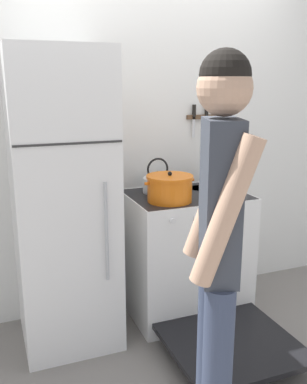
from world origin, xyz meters
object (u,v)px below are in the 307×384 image
Objects in this scene: stove_range at (188,256)px; tea_kettle at (158,183)px; person at (218,245)px; utensil_jar at (205,179)px; refrigerator at (63,202)px; dutch_oven_pot at (170,188)px.

tea_kettle reaches higher than stove_range.
utensil_jar is at bearing -5.83° from person.
refrigerator reaches higher than stove_range.
refrigerator reaches higher than utensil_jar.
dutch_oven_pot is 1.33× the size of tea_kettle.
person reaches higher than dutch_oven_pot.
tea_kettle is (-0.17, 0.16, 0.52)m from stove_range.
tea_kettle reaches higher than utensil_jar.
stove_range is 5.07× the size of tea_kettle.
tea_kettle is at bearing -179.18° from utensil_jar.
tea_kettle is at bearing 86.64° from dutch_oven_pot.
dutch_oven_pot is 1.10m from person.
refrigerator reaches higher than tea_kettle.
refrigerator is 0.98m from stove_range.
refrigerator is at bearing -172.58° from utensil_jar.
tea_kettle is 1.33m from person.
dutch_oven_pot is 0.20× the size of person.
utensil_jar is 0.14× the size of person.
utensil_jar is (0.37, 0.01, -0.00)m from tea_kettle.
dutch_oven_pot is (-0.18, -0.08, 0.54)m from stove_range.
refrigerator is 1.25m from person.
person is (0.42, -1.17, 0.08)m from refrigerator.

